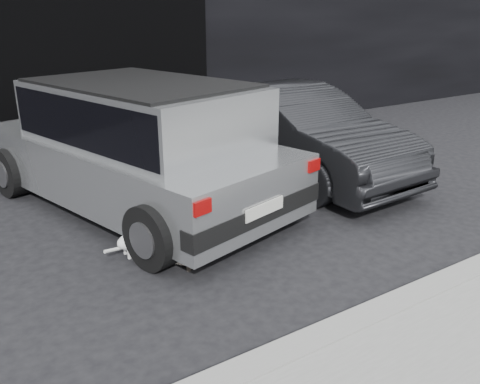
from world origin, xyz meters
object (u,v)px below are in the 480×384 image
cat_white (143,238)px  silver_hatchback (137,140)px  cat_siamese (183,252)px  second_car (293,132)px

cat_white → silver_hatchback: bearing=160.6°
silver_hatchback → cat_siamese: 1.91m
second_car → cat_white: second_car is taller
silver_hatchback → second_car: size_ratio=1.15×
second_car → silver_hatchback: bearing=176.4°
cat_siamese → second_car: bearing=-173.0°
second_car → cat_white: (-2.96, -1.21, -0.51)m
second_car → cat_siamese: second_car is taller
silver_hatchback → second_car: bearing=-15.4°
second_car → cat_white: size_ratio=5.61×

